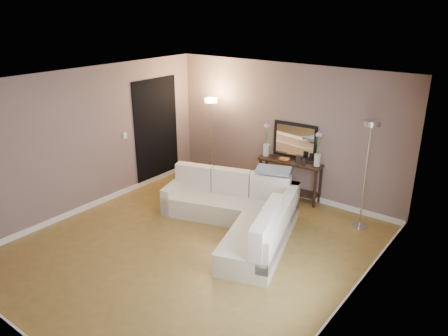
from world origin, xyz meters
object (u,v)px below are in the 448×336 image
Objects in this scene: sectional_sofa at (240,212)px; floor_lamp_unlit at (368,154)px; floor_lamp_lit at (211,123)px; console_table at (286,177)px.

floor_lamp_unlit reaches higher than sectional_sofa.
sectional_sofa is 2.46m from floor_lamp_lit.
sectional_sofa is at bearing -88.92° from console_table.
sectional_sofa is 1.60m from console_table.
floor_lamp_unlit reaches higher than console_table.
console_table is 1.93m from floor_lamp_lit.
console_table is at bearing 169.00° from floor_lamp_unlit.
floor_lamp_unlit is at bearing 38.04° from sectional_sofa.
sectional_sofa is 1.55× the size of floor_lamp_unlit.
floor_lamp_unlit is (1.65, -0.32, 0.90)m from console_table.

